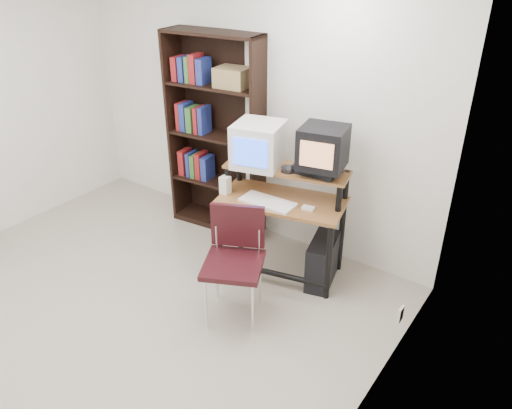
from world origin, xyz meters
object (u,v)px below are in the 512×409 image
Objects in this scene: computer_desk at (282,205)px; bookshelf at (218,133)px; crt_monitor at (259,145)px; pc_tower at (322,261)px; school_chair at (235,252)px; crt_tv at (323,147)px.

computer_desk is 0.59× the size of bookshelf.
crt_monitor is 1.07× the size of pc_tower.
pc_tower is 0.90m from school_chair.
crt_tv is 0.94× the size of pc_tower.
computer_desk is at bearing -165.62° from crt_tv.
crt_monitor reaches higher than computer_desk.
pc_tower is at bearing 35.66° from school_chair.
bookshelf is (-1.00, 0.38, 0.33)m from computer_desk.
pc_tower is (0.39, 0.06, -0.46)m from computer_desk.
pc_tower is 0.50× the size of school_chair.
pc_tower is 1.64m from bookshelf.
computer_desk is 0.56m from crt_monitor.
crt_tv is at bearing 128.55° from pc_tower.
crt_tv reaches higher than pc_tower.
crt_tv is at bearing 44.79° from school_chair.
crt_tv reaches higher than school_chair.
computer_desk is 1.12m from bookshelf.
bookshelf is at bearing 157.59° from crt_tv.
crt_tv is (0.28, 0.14, 0.55)m from computer_desk.
computer_desk is 1.30× the size of school_chair.
school_chair is 0.45× the size of bookshelf.
crt_monitor is 0.83m from bookshelf.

